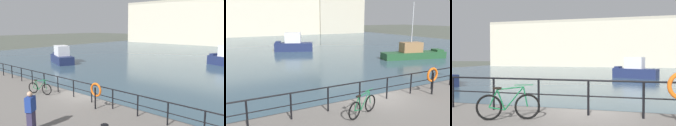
{
  "view_description": "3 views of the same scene",
  "coord_description": "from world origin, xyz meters",
  "views": [
    {
      "loc": [
        10.76,
        -9.56,
        5.32
      ],
      "look_at": [
        -1.65,
        4.95,
        2.23
      ],
      "focal_mm": 36.83,
      "sensor_mm": 36.0,
      "label": 1
    },
    {
      "loc": [
        -6.78,
        -8.63,
        4.84
      ],
      "look_at": [
        0.17,
        4.34,
        1.85
      ],
      "focal_mm": 35.54,
      "sensor_mm": 36.0,
      "label": 2
    },
    {
      "loc": [
        1.04,
        -7.65,
        2.76
      ],
      "look_at": [
        -2.1,
        5.36,
        2.4
      ],
      "focal_mm": 37.23,
      "sensor_mm": 36.0,
      "label": 3
    }
  ],
  "objects": [
    {
      "name": "moored_red_daysailer",
      "position": [
        2.92,
        23.59,
        1.02
      ],
      "size": [
        5.84,
        3.84,
        2.72
      ],
      "rotation": [
        0.0,
        0.0,
        2.76
      ],
      "color": "navy",
      "rests_on": "water_basin"
    },
    {
      "name": "quay_railing",
      "position": [
        -0.67,
        -0.75,
        1.74
      ],
      "size": [
        23.71,
        0.07,
        1.08
      ],
      "color": "black",
      "rests_on": "quay_promenade"
    },
    {
      "name": "water_basin",
      "position": [
        0.0,
        30.2,
        0.01
      ],
      "size": [
        80.0,
        60.0,
        0.01
      ],
      "primitive_type": "cube",
      "color": "#385160",
      "rests_on": "ground_plane"
    },
    {
      "name": "parked_bicycle",
      "position": [
        -1.98,
        -1.77,
        1.39
      ],
      "size": [
        1.69,
        0.65,
        0.98
      ],
      "rotation": [
        0.0,
        0.0,
        0.34
      ],
      "color": "black",
      "rests_on": "quay_promenade"
    },
    {
      "name": "harbor_building",
      "position": [
        7.32,
        58.81,
        6.81
      ],
      "size": [
        71.89,
        12.09,
        17.8
      ],
      "color": "beige",
      "rests_on": "ground_plane"
    }
  ]
}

